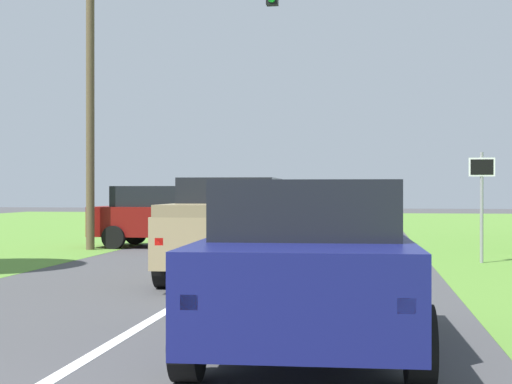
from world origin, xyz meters
name	(u,v)px	position (x,y,z in m)	size (l,w,h in m)	color
ground_plane	(202,290)	(0.00, 9.49, 0.00)	(120.00, 120.00, 0.00)	#424244
red_suv_near	(309,260)	(2.19, 4.85, 0.96)	(2.40, 4.67, 1.81)	navy
pickup_truck_lead	(233,228)	(0.23, 11.17, 0.99)	(2.31, 5.42, 1.94)	tan
traffic_light	(137,60)	(-3.73, 17.69, 5.41)	(5.99, 0.40, 8.45)	brown
keep_moving_sign	(482,192)	(5.45, 15.16, 1.66)	(0.60, 0.09, 2.60)	gray
crossing_suv_far	(168,215)	(-3.15, 18.97, 0.96)	(4.60, 2.26, 1.83)	maroon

